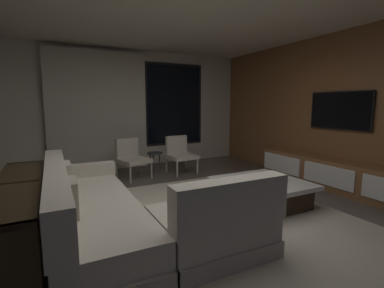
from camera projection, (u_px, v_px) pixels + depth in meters
The scene contains 13 objects.
floor at pixel (194, 224), 3.39m from camera, with size 9.20×9.20×0.00m, color #564C44.
back_wall_with_window at pixel (120, 109), 6.36m from camera, with size 6.60×0.30×2.70m.
media_wall at pixel (358, 111), 4.57m from camera, with size 0.12×7.80×2.70m.
area_rug at pixel (223, 221), 3.46m from camera, with size 3.20×3.80×0.01m, color beige.
sectional_couch at pixel (122, 216), 2.90m from camera, with size 1.98×2.50×0.82m.
coffee_table at pixel (262, 193), 3.99m from camera, with size 1.16×1.16×0.36m.
book_stack_on_coffee_table at pixel (268, 177), 4.05m from camera, with size 0.27×0.21×0.08m.
accent_chair_near_window at pixel (180, 152), 5.92m from camera, with size 0.58×0.59×0.78m.
accent_chair_by_curtain at pixel (131, 156), 5.48m from camera, with size 0.68×0.70×0.78m.
side_stool at pixel (155, 156), 5.77m from camera, with size 0.32×0.32×0.46m.
media_console at pixel (339, 176), 4.64m from camera, with size 0.46×3.10×0.52m.
mounted_tv at pixel (340, 111), 4.74m from camera, with size 0.05×1.13×0.65m.
console_table_behind_couch at pixel (20, 216), 2.58m from camera, with size 0.40×2.10×0.74m.
Camera 1 is at (-1.48, -2.85, 1.45)m, focal length 25.83 mm.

